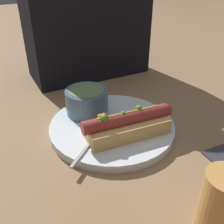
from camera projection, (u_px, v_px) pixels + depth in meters
ground_plane at (112, 130)px, 0.61m from camera, size 4.00×4.00×0.00m
dinner_plate at (112, 127)px, 0.61m from camera, size 0.29×0.29×0.02m
hot_dog at (127, 125)px, 0.55m from camera, size 0.20×0.08×0.06m
soup_bowl at (87, 100)px, 0.63m from camera, size 0.10×0.10×0.06m
spoon at (100, 129)px, 0.58m from camera, size 0.14×0.12×0.01m
drinking_glass at (221, 204)px, 0.37m from camera, size 0.06×0.06×0.10m
seated_diner at (87, 15)px, 0.81m from camera, size 0.37×0.17×0.46m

